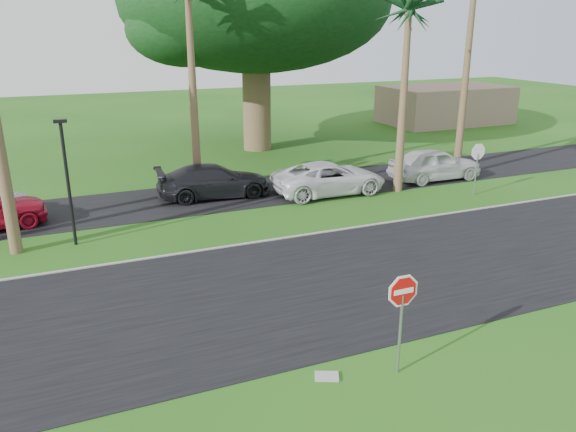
# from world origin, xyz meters

# --- Properties ---
(ground) EXTENTS (120.00, 120.00, 0.00)m
(ground) POSITION_xyz_m (0.00, 0.00, 0.00)
(ground) COLOR #1D4C13
(ground) RESTS_ON ground
(road) EXTENTS (120.00, 8.00, 0.02)m
(road) POSITION_xyz_m (0.00, 2.00, 0.01)
(road) COLOR black
(road) RESTS_ON ground
(parking_strip) EXTENTS (120.00, 5.00, 0.02)m
(parking_strip) POSITION_xyz_m (0.00, 12.50, 0.01)
(parking_strip) COLOR black
(parking_strip) RESTS_ON ground
(curb) EXTENTS (120.00, 0.12, 0.06)m
(curb) POSITION_xyz_m (0.00, 6.05, 0.03)
(curb) COLOR gray
(curb) RESTS_ON ground
(stop_sign_near) EXTENTS (1.05, 0.07, 2.62)m
(stop_sign_near) POSITION_xyz_m (0.50, -3.00, 1.77)
(stop_sign_near) COLOR gray
(stop_sign_near) RESTS_ON ground
(stop_sign_far) EXTENTS (1.05, 0.07, 2.62)m
(stop_sign_far) POSITION_xyz_m (12.00, 8.00, 1.77)
(stop_sign_far) COLOR gray
(stop_sign_far) RESTS_ON ground
(palm_right_near) EXTENTS (5.00, 5.00, 9.50)m
(palm_right_near) POSITION_xyz_m (9.00, 10.00, 8.19)
(palm_right_near) COLOR brown
(palm_right_near) RESTS_ON ground
(canopy_tree) EXTENTS (16.50, 16.50, 13.12)m
(canopy_tree) POSITION_xyz_m (6.00, 22.00, 8.95)
(canopy_tree) COLOR brown
(canopy_tree) RESTS_ON ground
(streetlight_right) EXTENTS (0.45, 0.25, 4.64)m
(streetlight_right) POSITION_xyz_m (-6.00, 8.50, 2.65)
(streetlight_right) COLOR black
(streetlight_right) RESTS_ON ground
(building_far) EXTENTS (10.00, 6.00, 3.00)m
(building_far) POSITION_xyz_m (24.00, 26.00, 1.50)
(building_far) COLOR gray
(building_far) RESTS_ON ground
(car_dark) EXTENTS (5.42, 2.44, 1.54)m
(car_dark) POSITION_xyz_m (0.40, 12.43, 0.77)
(car_dark) COLOR black
(car_dark) RESTS_ON ground
(car_minivan) EXTENTS (5.50, 2.57, 1.52)m
(car_minivan) POSITION_xyz_m (5.66, 10.84, 0.76)
(car_minivan) COLOR silver
(car_minivan) RESTS_ON ground
(car_pickup) EXTENTS (4.97, 2.09, 1.68)m
(car_pickup) POSITION_xyz_m (11.91, 11.02, 0.84)
(car_pickup) COLOR silver
(car_pickup) RESTS_ON ground
(utility_slab) EXTENTS (0.64, 0.54, 0.06)m
(utility_slab) POSITION_xyz_m (-1.12, -2.56, 0.03)
(utility_slab) COLOR #979790
(utility_slab) RESTS_ON ground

